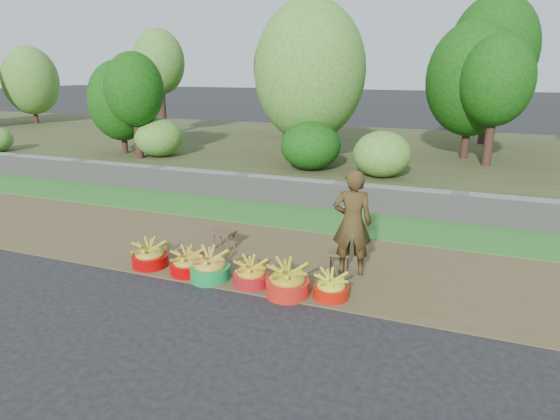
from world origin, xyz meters
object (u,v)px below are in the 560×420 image
at_px(basin_b, 187,264).
at_px(basin_f, 331,287).
at_px(stool_left, 224,235).
at_px(basin_d, 251,274).
at_px(vendor_woman, 352,223).
at_px(stool_right, 338,255).
at_px(basin_e, 288,281).
at_px(basin_c, 210,267).
at_px(basin_a, 150,256).

height_order(basin_b, basin_f, basin_b).
bearing_deg(basin_f, stool_left, 153.88).
height_order(basin_d, vendor_woman, vendor_woman).
bearing_deg(stool_right, vendor_woman, -14.82).
height_order(basin_d, basin_f, basin_d).
bearing_deg(basin_e, basin_c, 177.15).
height_order(basin_c, basin_f, basin_c).
distance_m(stool_left, stool_right, 1.88).
distance_m(basin_a, basin_f, 2.69).
relative_size(basin_d, basin_f, 1.07).
bearing_deg(basin_d, basin_a, 178.89).
bearing_deg(basin_b, stool_right, 24.42).
bearing_deg(stool_left, basin_b, -92.69).
xyz_separation_m(basin_b, basin_f, (2.05, 0.02, -0.01)).
bearing_deg(basin_f, basin_b, -179.39).
height_order(basin_c, basin_d, basin_c).
height_order(basin_d, basin_e, basin_e).
bearing_deg(basin_d, basin_f, 1.31).
bearing_deg(basin_a, basin_b, -2.53).
bearing_deg(basin_f, basin_d, -178.69).
height_order(basin_a, stool_right, basin_a).
xyz_separation_m(basin_f, stool_left, (-2.00, 0.98, 0.11)).
distance_m(basin_c, basin_e, 1.14).
relative_size(basin_a, stool_right, 1.53).
xyz_separation_m(basin_a, stool_left, (0.69, 0.97, 0.09)).
relative_size(basin_b, stool_right, 1.44).
xyz_separation_m(basin_a, basin_d, (1.61, -0.03, -0.01)).
xyz_separation_m(basin_c, basin_d, (0.60, 0.03, -0.02)).
bearing_deg(basin_c, basin_a, 176.79).
relative_size(basin_c, vendor_woman, 0.37).
relative_size(basin_d, stool_right, 1.43).
bearing_deg(basin_a, basin_f, -0.14).
bearing_deg(basin_e, basin_b, 176.78).
bearing_deg(basin_e, basin_a, 176.98).
height_order(basin_d, stool_left, basin_d).
bearing_deg(basin_e, basin_d, 171.36).
bearing_deg(basin_f, basin_e, -168.71).
height_order(basin_b, stool_left, basin_b).
height_order(basin_d, stool_right, basin_d).
xyz_separation_m(basin_b, basin_c, (0.37, -0.03, 0.02)).
bearing_deg(basin_d, vendor_woman, 35.98).
bearing_deg(basin_c, vendor_woman, 26.11).
bearing_deg(vendor_woman, basin_d, 23.80).
bearing_deg(basin_e, vendor_woman, 56.68).
height_order(basin_a, basin_f, basin_a).
distance_m(basin_e, stool_left, 1.83).
relative_size(basin_c, basin_f, 1.22).
bearing_deg(basin_f, basin_c, -178.29).
bearing_deg(basin_e, stool_left, 143.39).
bearing_deg(basin_c, basin_b, 175.62).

